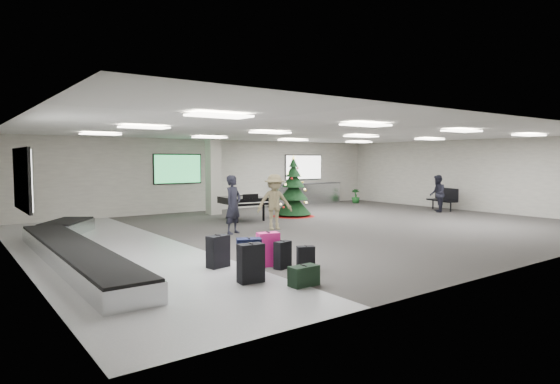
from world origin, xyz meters
TOP-DOWN VIEW (x-y plane):
  - ground at (0.00, 0.00)m, footprint 18.00×18.00m
  - room_envelope at (-0.38, 0.67)m, footprint 18.02×14.02m
  - baggage_carousel at (-7.84, -0.08)m, footprint 2.28×9.71m
  - service_counter at (5.00, 6.65)m, footprint 4.05×0.65m
  - suitcase_0 at (-5.70, -4.62)m, footprint 0.50×0.31m
  - suitcase_1 at (-4.54, -4.06)m, footprint 0.41×0.28m
  - pink_suitcase at (-4.66, -3.69)m, footprint 0.52×0.37m
  - suitcase_3 at (-4.09, -2.99)m, footprint 0.38×0.21m
  - navy_suitcase at (-5.44, -4.14)m, footprint 0.56×0.47m
  - green_duffel at (-5.04, -5.38)m, footprint 0.56×0.29m
  - suitcase_7 at (-4.28, -4.52)m, footprint 0.40×0.32m
  - suitcase_8 at (-5.60, -3.17)m, footprint 0.51×0.36m
  - christmas_tree at (1.26, 3.03)m, footprint 1.75×1.75m
  - grand_piano at (-1.02, 3.18)m, footprint 1.56×1.93m
  - bench at (8.13, 0.76)m, footprint 1.06×1.70m
  - traveler_a at (-3.00, 0.60)m, footprint 0.78×0.66m
  - traveler_b at (-1.44, 0.56)m, footprint 1.34×1.06m
  - traveler_bench at (7.24, 0.45)m, footprint 1.01×0.99m
  - potted_plant_left at (2.73, 6.37)m, footprint 0.60×0.53m
  - potted_plant_right at (7.41, 5.56)m, footprint 0.60×0.60m

SIDE VIEW (x-z plane):
  - ground at x=0.00m, z-range 0.00..0.00m
  - green_duffel at x=-5.04m, z-range -0.01..0.38m
  - baggage_carousel at x=-7.84m, z-range 0.00..0.43m
  - suitcase_7 at x=-4.28m, z-range -0.01..0.53m
  - suitcase_3 at x=-4.09m, z-range -0.01..0.56m
  - suitcase_1 at x=-4.54m, z-range -0.01..0.59m
  - suitcase_8 at x=-5.60m, z-range -0.01..0.70m
  - pink_suitcase at x=-4.66m, z-range -0.01..0.74m
  - suitcase_0 at x=-5.70m, z-range -0.01..0.75m
  - navy_suitcase at x=-5.44m, z-range -0.01..0.76m
  - potted_plant_right at x=7.41m, z-range 0.00..0.76m
  - potted_plant_left at x=2.73m, z-range 0.00..0.91m
  - service_counter at x=5.00m, z-range 0.01..1.09m
  - bench at x=8.13m, z-range 0.07..1.09m
  - grand_piano at x=-1.02m, z-range 0.22..1.26m
  - traveler_bench at x=7.24m, z-range 0.00..1.64m
  - christmas_tree at x=1.26m, z-range -0.39..2.10m
  - traveler_b at x=-1.44m, z-range 0.00..1.82m
  - traveler_a at x=-3.00m, z-range 0.00..1.82m
  - room_envelope at x=-0.38m, z-range 0.73..3.94m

